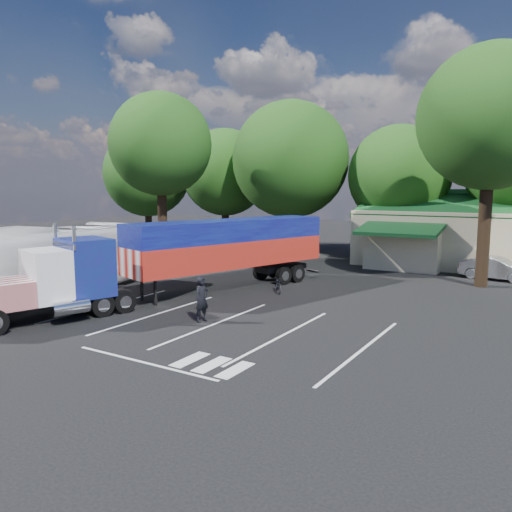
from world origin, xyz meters
The scene contains 12 objects.
ground centered at (0.00, 0.00, 0.00)m, with size 120.00×120.00×0.00m, color black.
tree_row_a centered at (-22.00, 16.50, 7.16)m, with size 9.00×9.00×11.68m.
tree_row_b centered at (-13.00, 17.80, 7.13)m, with size 8.40×8.40×11.35m.
tree_row_c centered at (-5.00, 16.20, 8.04)m, with size 10.00×10.00×13.05m.
tree_row_d centered at (4.00, 17.50, 6.58)m, with size 8.00×8.00×10.60m.
tree_near_left centered at (-10.50, 6.00, 8.81)m, with size 7.60×7.60×12.65m.
tree_near_right centered at (11.50, 8.50, 9.46)m, with size 8.00×8.00×13.50m.
semi_truck centered at (-1.12, -2.18, 2.31)m, with size 7.92×19.33×4.08m.
woman centered at (2.51, -6.00, 0.96)m, with size 0.70×0.46×1.92m, color black.
bicycle centered at (2.32, 1.00, 0.44)m, with size 0.59×1.68×0.88m, color black.
tour_bus centered at (-7.00, -7.33, 1.86)m, with size 3.13×13.39×3.73m, color silver.
silver_sedan centered at (12.00, 11.26, 0.71)m, with size 1.50×4.29×1.41m, color #A1A4A9.
Camera 1 is at (15.27, -22.35, 5.63)m, focal length 35.00 mm.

